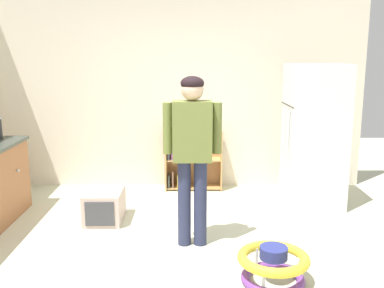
{
  "coord_description": "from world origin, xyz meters",
  "views": [
    {
      "loc": [
        0.12,
        -3.93,
        1.89
      ],
      "look_at": [
        0.15,
        0.66,
        0.95
      ],
      "focal_mm": 41.05,
      "sensor_mm": 36.0,
      "label": 1
    }
  ],
  "objects_px": {
    "baby_walker": "(273,265)",
    "pet_carrier": "(104,206)",
    "standing_person": "(192,145)",
    "bookshelf": "(190,163)",
    "refrigerator": "(314,136)"
  },
  "relations": [
    {
      "from": "refrigerator",
      "to": "standing_person",
      "type": "bearing_deg",
      "value": -141.51
    },
    {
      "from": "standing_person",
      "to": "baby_walker",
      "type": "height_order",
      "value": "standing_person"
    },
    {
      "from": "baby_walker",
      "to": "pet_carrier",
      "type": "distance_m",
      "value": 2.21
    },
    {
      "from": "standing_person",
      "to": "baby_walker",
      "type": "bearing_deg",
      "value": -48.84
    },
    {
      "from": "bookshelf",
      "to": "baby_walker",
      "type": "distance_m",
      "value": 2.77
    },
    {
      "from": "refrigerator",
      "to": "baby_walker",
      "type": "bearing_deg",
      "value": -113.38
    },
    {
      "from": "bookshelf",
      "to": "baby_walker",
      "type": "relative_size",
      "value": 1.41
    },
    {
      "from": "refrigerator",
      "to": "baby_walker",
      "type": "xyz_separation_m",
      "value": [
        -0.86,
        -1.99,
        -0.73
      ]
    },
    {
      "from": "refrigerator",
      "to": "bookshelf",
      "type": "height_order",
      "value": "refrigerator"
    },
    {
      "from": "baby_walker",
      "to": "pet_carrier",
      "type": "relative_size",
      "value": 1.09
    },
    {
      "from": "bookshelf",
      "to": "pet_carrier",
      "type": "relative_size",
      "value": 1.54
    },
    {
      "from": "bookshelf",
      "to": "pet_carrier",
      "type": "xyz_separation_m",
      "value": [
        -1.0,
        -1.25,
        -0.2
      ]
    },
    {
      "from": "bookshelf",
      "to": "refrigerator",
      "type": "bearing_deg",
      "value": -23.81
    },
    {
      "from": "standing_person",
      "to": "baby_walker",
      "type": "relative_size",
      "value": 2.81
    },
    {
      "from": "standing_person",
      "to": "baby_walker",
      "type": "distance_m",
      "value": 1.34
    }
  ]
}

